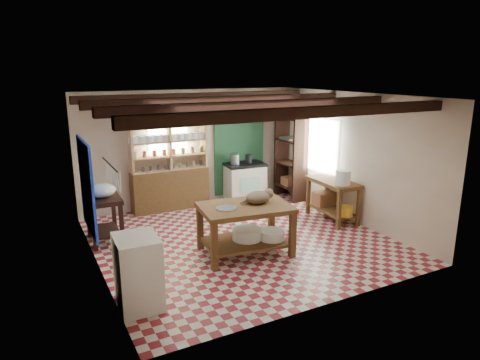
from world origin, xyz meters
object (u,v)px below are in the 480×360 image
cat (258,197)px  white_cabinet (138,272)px  work_table (245,229)px  right_counter (332,200)px  prep_table (104,219)px  stove (245,182)px

cat → white_cabinet: bearing=-161.9°
work_table → right_counter: 2.45m
right_counter → cat: bearing=-161.2°
prep_table → cat: bearing=-34.2°
right_counter → cat: size_ratio=2.60×
stove → prep_table: size_ratio=1.09×
stove → cat: 2.96m
white_cabinet → cat: 2.48m
prep_table → white_cabinet: 2.46m
prep_table → white_cabinet: (-0.02, -2.46, 0.06)m
cat → work_table: bearing=-178.7°
work_table → right_counter: work_table is taller
white_cabinet → right_counter: (4.40, 1.48, -0.06)m
prep_table → white_cabinet: size_ratio=0.87×
cat → stove: bearing=63.7°
stove → cat: size_ratio=2.02×
stove → prep_table: 3.59m
white_cabinet → cat: cat is taller
work_table → white_cabinet: white_cabinet is taller
prep_table → right_counter: same height
right_counter → stove: bearing=117.5°
prep_table → right_counter: (4.38, -0.98, 0.00)m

